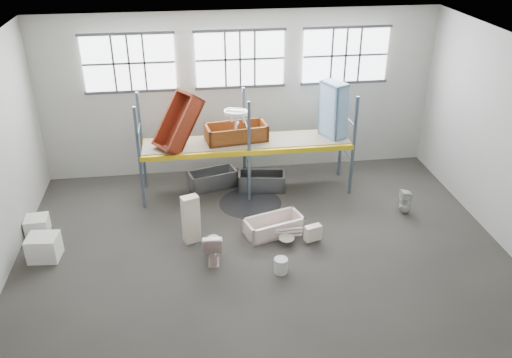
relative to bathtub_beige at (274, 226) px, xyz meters
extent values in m
cube|color=#413D37|center=(-0.40, -1.07, -0.27)|extent=(12.00, 10.00, 0.10)
cube|color=silver|center=(-0.40, -1.07, 4.83)|extent=(12.00, 10.00, 0.10)
cube|color=#B6B4A8|center=(-0.40, 3.98, 2.28)|extent=(12.00, 0.10, 5.00)
cube|color=#AAA99E|center=(-0.40, -6.12, 2.28)|extent=(12.00, 0.10, 5.00)
cube|color=white|center=(-3.60, 3.87, 3.38)|extent=(2.60, 0.04, 1.60)
cube|color=white|center=(-0.40, 3.87, 3.38)|extent=(2.60, 0.04, 1.60)
cube|color=white|center=(2.80, 3.87, 3.38)|extent=(2.60, 0.04, 1.60)
cube|color=slate|center=(-3.40, 1.83, 1.28)|extent=(0.08, 0.08, 3.00)
cube|color=slate|center=(-3.40, 3.03, 1.28)|extent=(0.08, 0.08, 3.00)
cube|color=slate|center=(-0.40, 1.83, 1.28)|extent=(0.08, 0.08, 3.00)
cube|color=slate|center=(-0.40, 3.03, 1.28)|extent=(0.08, 0.08, 3.00)
cube|color=slate|center=(2.60, 1.83, 1.28)|extent=(0.08, 0.08, 3.00)
cube|color=slate|center=(2.60, 3.03, 1.28)|extent=(0.08, 0.08, 3.00)
cube|color=yellow|center=(-0.40, 1.83, 1.28)|extent=(6.00, 0.10, 0.14)
cube|color=yellow|center=(-0.40, 3.03, 1.28)|extent=(6.00, 0.10, 0.14)
cube|color=gray|center=(-0.40, 2.43, 1.36)|extent=(5.90, 1.10, 0.03)
cylinder|color=black|center=(-0.40, 1.63, -0.22)|extent=(1.80, 1.80, 0.00)
cube|color=beige|center=(0.91, -0.55, 0.06)|extent=(0.47, 0.32, 0.40)
imported|color=beige|center=(0.23, -0.58, -0.06)|extent=(0.53, 0.53, 0.14)
imported|color=#F3D3C9|center=(-1.64, -0.96, 0.19)|extent=(0.51, 0.84, 0.83)
cube|color=#F0DEC5|center=(-2.12, -0.07, 0.42)|extent=(0.48, 0.39, 1.28)
imported|color=silver|center=(3.78, 0.49, 0.14)|extent=(0.35, 0.34, 0.72)
imported|color=white|center=(-0.73, 2.20, 1.87)|extent=(0.79, 0.70, 0.58)
cylinder|color=beige|center=(-0.11, -1.67, -0.03)|extent=(0.42, 0.42, 0.37)
cube|color=white|center=(-5.68, -0.32, 0.09)|extent=(0.77, 0.68, 0.61)
cube|color=white|center=(-6.10, 0.83, 0.02)|extent=(0.61, 0.61, 0.47)
camera|label=1|loc=(-2.07, -11.57, 7.51)|focal=37.47mm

